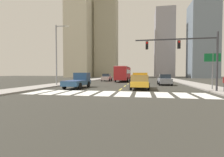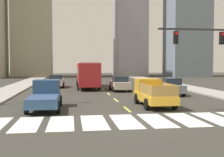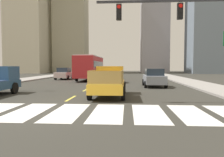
{
  "view_description": "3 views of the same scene",
  "coord_description": "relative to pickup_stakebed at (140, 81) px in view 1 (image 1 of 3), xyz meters",
  "views": [
    {
      "loc": [
        2.56,
        -15.39,
        1.96
      ],
      "look_at": [
        -2.24,
        10.64,
        1.04
      ],
      "focal_mm": 26.77,
      "sensor_mm": 36.0,
      "label": 1
    },
    {
      "loc": [
        -3.78,
        -15.22,
        3.15
      ],
      "look_at": [
        0.22,
        12.96,
        1.66
      ],
      "focal_mm": 45.79,
      "sensor_mm": 36.0,
      "label": 2
    },
    {
      "loc": [
        3.43,
        -9.49,
        1.99
      ],
      "look_at": [
        2.27,
        7.69,
        1.02
      ],
      "focal_mm": 36.2,
      "sensor_mm": 36.0,
      "label": 3
    }
  ],
  "objects": [
    {
      "name": "crosswalk_stripe_5",
      "position": [
        -1.35,
        -5.45,
        -0.93
      ],
      "size": [
        1.34,
        3.96,
        0.01
      ],
      "primitive_type": "cube",
      "color": "silver",
      "rests_on": "ground"
    },
    {
      "name": "sidewalk_right",
      "position": [
        8.65,
        12.55,
        -0.86
      ],
      "size": [
        3.36,
        110.0,
        0.15
      ],
      "primitive_type": "cube",
      "color": "gray",
      "rests_on": "ground"
    },
    {
      "name": "crosswalk_stripe_4",
      "position": [
        -3.09,
        -5.45,
        -0.93
      ],
      "size": [
        1.34,
        3.96,
        0.01
      ],
      "primitive_type": "cube",
      "color": "silver",
      "rests_on": "ground"
    },
    {
      "name": "lane_dash_5",
      "position": [
        -2.22,
        23.55,
        -0.93
      ],
      "size": [
        0.16,
        2.4,
        0.01
      ],
      "primitive_type": "cube",
      "color": "#D8CA47",
      "rests_on": "ground"
    },
    {
      "name": "crosswalk_stripe_3",
      "position": [
        -4.83,
        -5.45,
        -0.93
      ],
      "size": [
        1.34,
        3.96,
        0.01
      ],
      "primitive_type": "cube",
      "color": "silver",
      "rests_on": "ground"
    },
    {
      "name": "sedan_near_left",
      "position": [
        -0.52,
        11.6,
        -0.08
      ],
      "size": [
        2.02,
        4.4,
        1.72
      ],
      "rotation": [
        0.0,
        0.0,
        0.03
      ],
      "color": "beige",
      "rests_on": "ground"
    },
    {
      "name": "crosswalk_stripe_6",
      "position": [
        0.38,
        -5.45,
        -0.93
      ],
      "size": [
        1.34,
        3.96,
        0.01
      ],
      "primitive_type": "cube",
      "color": "silver",
      "rests_on": "ground"
    },
    {
      "name": "block_mid_left",
      "position": [
        9.14,
        53.21,
        13.18
      ],
      "size": [
        7.62,
        10.2,
        28.24
      ],
      "primitive_type": "cube",
      "color": "#959299",
      "rests_on": "ground"
    },
    {
      "name": "pickup_stakebed",
      "position": [
        0.0,
        0.0,
        0.0
      ],
      "size": [
        2.18,
        5.2,
        1.96
      ],
      "rotation": [
        0.0,
        0.0,
        -0.04
      ],
      "color": "gold",
      "rests_on": "ground"
    },
    {
      "name": "lane_dash_1",
      "position": [
        -2.22,
        3.55,
        -0.93
      ],
      "size": [
        0.16,
        2.4,
        0.01
      ],
      "primitive_type": "cube",
      "color": "#D8CA47",
      "rests_on": "ground"
    },
    {
      "name": "traffic_signal_gantry",
      "position": [
        5.02,
        -2.72,
        3.23
      ],
      "size": [
        8.11,
        0.27,
        6.0
      ],
      "color": "#2D2D33",
      "rests_on": "ground"
    },
    {
      "name": "sedan_near_right",
      "position": [
        3.76,
        6.74,
        -0.08
      ],
      "size": [
        2.02,
        4.4,
        1.72
      ],
      "rotation": [
        0.0,
        0.0,
        -0.0
      ],
      "color": "gray",
      "rests_on": "ground"
    },
    {
      "name": "city_bus",
      "position": [
        -3.98,
        16.34,
        1.02
      ],
      "size": [
        2.72,
        10.8,
        3.32
      ],
      "rotation": [
        0.0,
        0.0,
        0.03
      ],
      "color": "#B52428",
      "rests_on": "ground"
    },
    {
      "name": "crosswalk_stripe_8",
      "position": [
        3.86,
        -5.45,
        -0.93
      ],
      "size": [
        1.34,
        3.96,
        0.01
      ],
      "primitive_type": "cube",
      "color": "silver",
      "rests_on": "ground"
    },
    {
      "name": "sedan_far",
      "position": [
        -8.02,
        17.6,
        -0.08
      ],
      "size": [
        2.02,
        4.4,
        1.72
      ],
      "rotation": [
        0.0,
        0.0,
        0.03
      ],
      "color": "beige",
      "rests_on": "ground"
    },
    {
      "name": "lane_dash_3",
      "position": [
        -2.22,
        13.55,
        -0.93
      ],
      "size": [
        0.16,
        2.4,
        0.01
      ],
      "primitive_type": "cube",
      "color": "#D8CA47",
      "rests_on": "ground"
    },
    {
      "name": "ground_plane",
      "position": [
        -2.22,
        -5.45,
        -0.94
      ],
      "size": [
        160.0,
        160.0,
        0.0
      ],
      "primitive_type": "plane",
      "color": "#32312B"
    },
    {
      "name": "crosswalk_stripe_1",
      "position": [
        -8.31,
        -5.45,
        -0.93
      ],
      "size": [
        1.34,
        3.96,
        0.01
      ],
      "primitive_type": "cube",
      "color": "silver",
      "rests_on": "ground"
    },
    {
      "name": "crosswalk_stripe_7",
      "position": [
        2.12,
        -5.45,
        -0.93
      ],
      "size": [
        1.34,
        3.96,
        0.01
      ],
      "primitive_type": "cube",
      "color": "silver",
      "rests_on": "ground"
    },
    {
      "name": "crosswalk_stripe_2",
      "position": [
        -6.57,
        -5.45,
        -0.93
      ],
      "size": [
        1.34,
        3.96,
        0.01
      ],
      "primitive_type": "cube",
      "color": "silver",
      "rests_on": "ground"
    },
    {
      "name": "lane_dash_2",
      "position": [
        -2.22,
        8.55,
        -0.93
      ],
      "size": [
        0.16,
        2.4,
        0.01
      ],
      "primitive_type": "cube",
      "color": "#D8CA47",
      "rests_on": "ground"
    },
    {
      "name": "tower_tall_centre",
      "position": [
        -26.17,
        46.92,
        29.04
      ],
      "size": [
        9.87,
        10.77,
        59.95
      ],
      "primitive_type": "cube",
      "color": "beige",
      "rests_on": "ground"
    },
    {
      "name": "lane_dash_7",
      "position": [
        -2.22,
        33.55,
        -0.93
      ],
      "size": [
        0.16,
        2.4,
        0.01
      ],
      "primitive_type": "cube",
      "color": "#D8CA47",
      "rests_on": "ground"
    },
    {
      "name": "sidewalk_left",
      "position": [
        -13.1,
        12.55,
        -0.86
      ],
      "size": [
        3.36,
        110.0,
        0.15
      ],
      "primitive_type": "cube",
      "color": "gray",
      "rests_on": "ground"
    },
    {
      "name": "direction_sign_green",
      "position": [
        7.95,
        -0.58,
        2.1
      ],
      "size": [
        1.7,
        0.12,
        4.2
      ],
      "color": "slate",
      "rests_on": "ground"
    },
    {
      "name": "streetlight_left",
      "position": [
        -12.16,
        2.11,
        4.03
      ],
      "size": [
        2.2,
        0.28,
        9.0
      ],
      "color": "gray",
      "rests_on": "ground"
    },
    {
      "name": "lane_dash_6",
      "position": [
        -2.22,
        28.55,
        -0.93
      ],
      "size": [
        0.16,
        2.4,
        0.01
      ],
      "primitive_type": "cube",
      "color": "#D8CA47",
      "rests_on": "ground"
    },
    {
      "name": "block_low_left",
      "position": [
        22.1,
        46.53,
        12.83
      ],
      "size": [
        9.28,
        9.11,
        27.54
      ],
      "primitive_type": "cube",
      "color": "gray",
      "rests_on": "ground"
    },
    {
      "name": "pickup_dark",
      "position": [
        -7.83,
        -0.42,
        -0.02
      ],
      "size": [
        2.18,
        5.2,
        1.96
      ],
      "rotation": [
        0.0,
        0.0,
        0.04
      ],
      "color": "navy",
      "rests_on": "ground"
    },
    {
      "name": "crosswalk_stripe_9",
      "position": [
        5.6,
        -5.45,
        -0.93
      ],
      "size": [
        1.34,
        3.96,
        0.01
      ],
      "primitive_type": "cube",
      "color": "silver",
      "rests_on": "ground"
    },
    {
      "name": "block_mid_right",
      "position": [
        -15.52,
        51.93,
        16.2
      ],
      "size": [
        9.32,
        7.32,
        34.27
      ],
      "primitive_type": "cube",
      "color": "#A09A81",
      "rests_on": "ground"
    },
    {
      "name": "crosswalk_stripe_0",
      "position": [
        -10.05,
        -5.45,
        -0.93
      ],
      "size": [
        1.34,
        3.96,
        0.01
      ],
      "primitive_type": "cube",
      "color": "silver",
      "rests_on": "ground"
    },
    {
      "name": "lane_dash_4",
      "position": [
        -2.22,
        18.55,
        -0.93
      ],
      "size": [
        0.16,
        2.4,
        0.01
      ],
      "primitive_type": "cube",
      "color": "#D8CA47",
      "rests_on": "ground"
    },
    {
      "name": "lane_dash_0",
      "position": [
        -2.22,
        -1.45,
        -0.93
      ],
      "size": [
        0.16,
        2.4,
        0.01
      ],
      "primitive_type": "cube",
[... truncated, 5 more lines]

